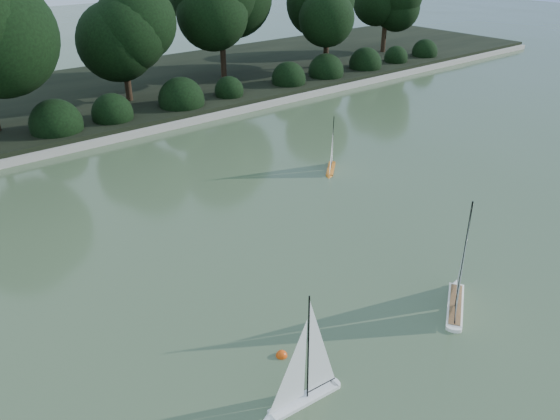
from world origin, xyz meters
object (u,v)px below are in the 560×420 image
Objects in this scene: sailboat_white_b at (458,287)px; sailboat_orange at (331,162)px; race_buoy at (282,356)px; sailboat_white_a at (299,388)px.

sailboat_white_b is 5.30m from sailboat_orange.
sailboat_white_b is at bearing -113.07° from sailboat_orange.
sailboat_white_b is 2.88m from race_buoy.
sailboat_white_a reaches higher than sailboat_orange.
sailboat_white_b reaches higher than sailboat_white_a.
race_buoy is at bearing -139.61° from sailboat_orange.
sailboat_white_a is 7.13m from sailboat_orange.
race_buoy is at bearing 164.49° from sailboat_white_b.
sailboat_white_b is at bearing -15.51° from race_buoy.
sailboat_orange is 8.91× the size of race_buoy.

